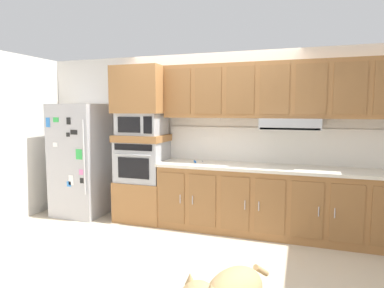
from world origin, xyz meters
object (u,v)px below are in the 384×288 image
(refrigerator, at_px, (81,160))
(built_in_oven, at_px, (143,161))
(screwdriver, at_px, (196,162))
(microwave, at_px, (142,124))

(refrigerator, bearing_deg, built_in_oven, 3.68)
(screwdriver, bearing_deg, built_in_oven, 179.96)
(refrigerator, height_order, built_in_oven, refrigerator)
(refrigerator, bearing_deg, screwdriver, 2.03)
(screwdriver, bearing_deg, microwave, 179.96)
(refrigerator, distance_m, microwave, 1.20)
(microwave, distance_m, screwdriver, 1.00)
(microwave, bearing_deg, refrigerator, -176.32)
(built_in_oven, bearing_deg, refrigerator, -176.32)
(built_in_oven, xyz_separation_m, screwdriver, (0.85, -0.00, 0.03))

